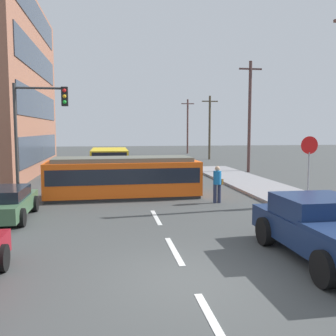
% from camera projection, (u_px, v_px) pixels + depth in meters
% --- Properties ---
extents(ground_plane, '(120.00, 120.00, 0.00)m').
position_uv_depth(ground_plane, '(146.00, 199.00, 18.22)').
color(ground_plane, '#434645').
extents(sidewalk_curb_right, '(3.20, 36.00, 0.14)m').
position_uv_depth(sidewalk_curb_right, '(323.00, 210.00, 15.33)').
color(sidewalk_curb_right, gray).
rests_on(sidewalk_curb_right, ground).
extents(lane_stripe_0, '(0.16, 2.40, 0.01)m').
position_uv_depth(lane_stripe_0, '(214.00, 324.00, 6.42)').
color(lane_stripe_0, silver).
rests_on(lane_stripe_0, ground).
extents(lane_stripe_1, '(0.16, 2.40, 0.01)m').
position_uv_depth(lane_stripe_1, '(174.00, 250.00, 10.35)').
color(lane_stripe_1, silver).
rests_on(lane_stripe_1, ground).
extents(lane_stripe_2, '(0.16, 2.40, 0.01)m').
position_uv_depth(lane_stripe_2, '(156.00, 217.00, 14.29)').
color(lane_stripe_2, silver).
rests_on(lane_stripe_2, ground).
extents(lane_stripe_3, '(0.16, 2.40, 0.01)m').
position_uv_depth(lane_stripe_3, '(136.00, 181.00, 24.70)').
color(lane_stripe_3, silver).
rests_on(lane_stripe_3, ground).
extents(lane_stripe_4, '(0.16, 2.40, 0.01)m').
position_uv_depth(lane_stripe_4, '(131.00, 171.00, 30.59)').
color(lane_stripe_4, silver).
rests_on(lane_stripe_4, ground).
extents(streetcar_tram, '(7.44, 2.74, 1.97)m').
position_uv_depth(streetcar_tram, '(123.00, 177.00, 18.54)').
color(streetcar_tram, '#F75A15').
rests_on(streetcar_tram, ground).
extents(city_bus, '(2.56, 5.52, 1.93)m').
position_uv_depth(city_bus, '(109.00, 161.00, 27.24)').
color(city_bus, gold).
rests_on(city_bus, ground).
extents(pedestrian_crossing, '(0.50, 0.36, 1.67)m').
position_uv_depth(pedestrian_crossing, '(217.00, 182.00, 17.07)').
color(pedestrian_crossing, '#292D48').
rests_on(pedestrian_crossing, ground).
extents(pickup_truck_parked, '(2.31, 5.01, 1.55)m').
position_uv_depth(pickup_truck_parked, '(327.00, 229.00, 9.52)').
color(pickup_truck_parked, navy).
rests_on(pickup_truck_parked, ground).
extents(parked_sedan_mid, '(2.05, 4.14, 1.19)m').
position_uv_depth(parked_sedan_mid, '(3.00, 203.00, 13.88)').
color(parked_sedan_mid, '#416645').
rests_on(parked_sedan_mid, ground).
extents(stop_sign, '(0.76, 0.07, 2.88)m').
position_uv_depth(stop_sign, '(309.00, 156.00, 16.22)').
color(stop_sign, gray).
rests_on(stop_sign, sidewalk_curb_right).
extents(traffic_light_mast, '(2.33, 0.33, 5.31)m').
position_uv_depth(traffic_light_mast, '(36.00, 121.00, 16.64)').
color(traffic_light_mast, '#333333').
rests_on(traffic_light_mast, ground).
extents(utility_pole_mid, '(1.80, 0.24, 8.54)m').
position_uv_depth(utility_pole_mid, '(250.00, 115.00, 29.35)').
color(utility_pole_mid, '#503634').
rests_on(utility_pole_mid, ground).
extents(utility_pole_far, '(1.80, 0.24, 7.05)m').
position_uv_depth(utility_pole_far, '(210.00, 126.00, 42.24)').
color(utility_pole_far, '#4B4130').
rests_on(utility_pole_far, ground).
extents(utility_pole_distant, '(1.80, 0.24, 7.52)m').
position_uv_depth(utility_pole_distant, '(188.00, 125.00, 52.90)').
color(utility_pole_distant, brown).
rests_on(utility_pole_distant, ground).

